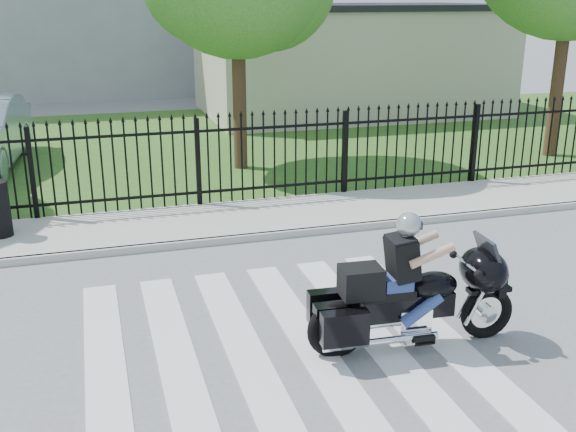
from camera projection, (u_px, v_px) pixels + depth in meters
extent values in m
plane|color=slate|center=(287.00, 362.00, 7.72)|extent=(120.00, 120.00, 0.00)
cube|color=#ADAAA3|center=(209.00, 222.00, 12.26)|extent=(40.00, 2.00, 0.12)
cube|color=#ADAAA3|center=(220.00, 241.00, 11.35)|extent=(40.00, 0.12, 0.12)
cube|color=#29561D|center=(164.00, 146.00, 18.64)|extent=(40.00, 12.00, 0.02)
cube|color=black|center=(199.00, 192.00, 13.08)|extent=(26.00, 0.04, 0.05)
cube|color=black|center=(197.00, 131.00, 12.70)|extent=(26.00, 0.04, 0.05)
cylinder|color=#382316|center=(239.00, 81.00, 15.67)|extent=(0.32, 0.32, 4.16)
cylinder|color=#382316|center=(560.00, 62.00, 16.82)|extent=(0.32, 0.32, 4.80)
cube|color=#BCB39C|center=(349.00, 62.00, 23.63)|extent=(10.00, 6.00, 3.50)
cube|color=black|center=(350.00, 7.00, 23.05)|extent=(10.20, 6.20, 0.20)
torus|color=black|center=(486.00, 313.00, 8.19)|extent=(0.68, 0.17, 0.67)
torus|color=black|center=(337.00, 329.00, 7.79)|extent=(0.72, 0.19, 0.71)
cube|color=black|center=(401.00, 306.00, 7.89)|extent=(1.28, 0.31, 0.29)
ellipsoid|color=black|center=(433.00, 285.00, 7.90)|extent=(0.63, 0.43, 0.32)
cube|color=black|center=(386.00, 293.00, 7.79)|extent=(0.65, 0.35, 0.10)
cube|color=silver|center=(412.00, 317.00, 7.97)|extent=(0.41, 0.32, 0.29)
ellipsoid|color=black|center=(483.00, 270.00, 7.99)|extent=(0.57, 0.73, 0.53)
cube|color=black|center=(361.00, 282.00, 7.66)|extent=(0.49, 0.40, 0.35)
cube|color=navy|center=(396.00, 283.00, 7.77)|extent=(0.35, 0.31, 0.18)
sphere|color=#A6AAAE|center=(409.00, 225.00, 7.58)|extent=(0.28, 0.28, 0.28)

